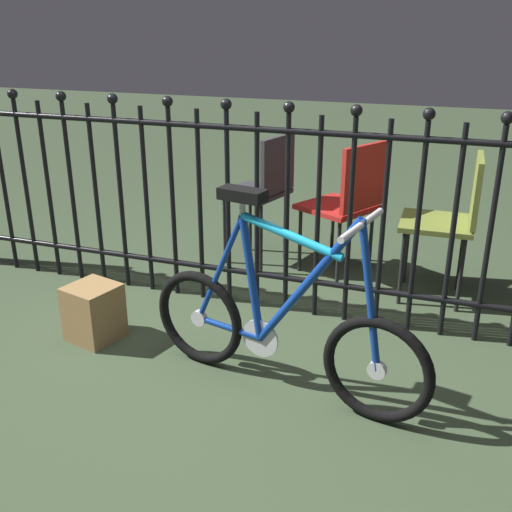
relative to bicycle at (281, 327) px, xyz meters
The scene contains 7 objects.
ground_plane 0.48m from the bicycle, 169.23° to the right, with size 20.00×20.00×0.00m, color #35442D.
iron_fence 0.92m from the bicycle, 119.05° to the left, with size 4.57×0.07×1.22m.
bicycle is the anchor object (origin of this frame).
chair_olive 1.40m from the bicycle, 62.77° to the left, with size 0.42×0.41×0.86m.
chair_red 1.39m from the bicycle, 89.86° to the left, with size 0.55×0.55×0.87m.
chair_charcoal 1.51m from the bicycle, 111.66° to the left, with size 0.45×0.45×0.87m.
display_crate 1.06m from the bicycle, behind, with size 0.24×0.24×0.29m, color olive.
Camera 1 is at (1.03, -2.14, 1.55)m, focal length 42.14 mm.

